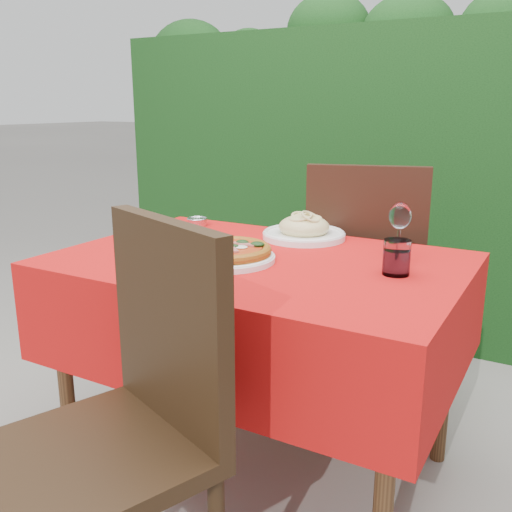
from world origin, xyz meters
The scene contains 11 objects.
ground centered at (0.00, 0.00, 0.00)m, with size 60.00×60.00×0.00m, color slate.
hedge centered at (0.00, 1.55, 0.92)m, with size 3.20×0.55×1.78m.
dining_table centered at (0.00, 0.00, 0.60)m, with size 1.26×0.86×0.75m.
chair_near centered at (0.04, -0.66, 0.56)m, with size 0.57×0.57×0.98m.
chair_far centered at (0.14, 0.62, 0.57)m, with size 0.56×0.56×1.00m.
pizza_plate centered at (-0.07, -0.08, 0.77)m, with size 0.31×0.31×0.06m.
pasta_plate centered at (0.01, 0.32, 0.78)m, with size 0.30×0.30×0.08m.
water_glass centered at (0.43, 0.03, 0.79)m, with size 0.08×0.08×0.10m.
wine_glass centered at (0.37, 0.25, 0.87)m, with size 0.07×0.07×0.17m.
fork centered at (-0.26, -0.03, 0.75)m, with size 0.02×0.18×0.00m, color silver.
steel_ramekin centered at (-0.45, 0.31, 0.76)m, with size 0.08×0.08×0.03m, color silver.
Camera 1 is at (0.85, -1.52, 1.22)m, focal length 40.00 mm.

